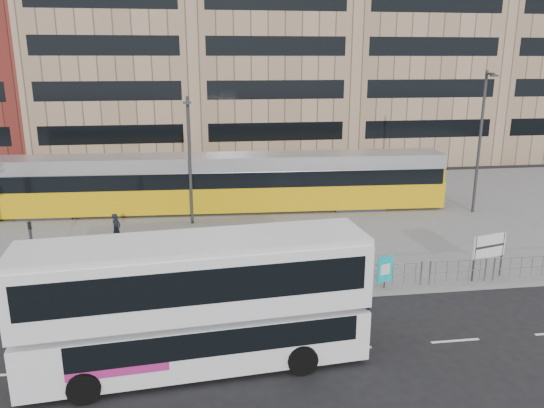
{
  "coord_description": "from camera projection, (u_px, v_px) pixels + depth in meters",
  "views": [
    {
      "loc": [
        -2.84,
        -19.88,
        9.71
      ],
      "look_at": [
        0.79,
        6.0,
        2.56
      ],
      "focal_mm": 35.0,
      "sensor_mm": 36.0,
      "label": 1
    }
  ],
  "objects": [
    {
      "name": "ground",
      "position": [
        273.0,
        302.0,
        21.93
      ],
      "size": [
        120.0,
        120.0,
        0.0
      ],
      "primitive_type": "plane",
      "color": "black",
      "rests_on": "ground"
    },
    {
      "name": "plaza",
      "position": [
        246.0,
        218.0,
        33.38
      ],
      "size": [
        64.0,
        24.0,
        0.15
      ],
      "primitive_type": "cube",
      "color": "slate",
      "rests_on": "ground"
    },
    {
      "name": "kerb",
      "position": [
        273.0,
        300.0,
        21.96
      ],
      "size": [
        64.0,
        0.25,
        0.17
      ],
      "primitive_type": "cube",
      "color": "gray",
      "rests_on": "ground"
    },
    {
      "name": "building_row",
      "position": [
        239.0,
        25.0,
        51.47
      ],
      "size": [
        70.4,
        18.4,
        31.2
      ],
      "color": "maroon",
      "rests_on": "ground"
    },
    {
      "name": "pedestrian_barrier",
      "position": [
        318.0,
        273.0,
        22.42
      ],
      "size": [
        32.07,
        0.07,
        1.1
      ],
      "color": "gray",
      "rests_on": "plaza"
    },
    {
      "name": "road_markings",
      "position": [
        318.0,
        351.0,
        18.24
      ],
      "size": [
        62.0,
        0.12,
        0.01
      ],
      "primitive_type": "cube",
      "color": "white",
      "rests_on": "ground"
    },
    {
      "name": "double_decker_bus",
      "position": [
        197.0,
        299.0,
        16.82
      ],
      "size": [
        11.04,
        3.48,
        4.34
      ],
      "rotation": [
        0.0,
        0.0,
        0.09
      ],
      "color": "white",
      "rests_on": "ground"
    },
    {
      "name": "tram",
      "position": [
        206.0,
        183.0,
        34.3
      ],
      "size": [
        31.06,
        4.31,
        3.65
      ],
      "rotation": [
        0.0,
        0.0,
        -0.04
      ],
      "color": "gold",
      "rests_on": "plaza"
    },
    {
      "name": "station_sign",
      "position": [
        489.0,
        248.0,
        23.6
      ],
      "size": [
        1.76,
        0.55,
        2.07
      ],
      "rotation": [
        0.0,
        0.0,
        0.27
      ],
      "color": "#2D2D30",
      "rests_on": "plaza"
    },
    {
      "name": "ad_panel",
      "position": [
        385.0,
        270.0,
        22.71
      ],
      "size": [
        0.75,
        0.32,
        1.46
      ],
      "rotation": [
        0.0,
        0.0,
        0.34
      ],
      "color": "#2D2D30",
      "rests_on": "plaza"
    },
    {
      "name": "pedestrian",
      "position": [
        116.0,
        229.0,
        28.24
      ],
      "size": [
        0.62,
        0.72,
        1.67
      ],
      "primitive_type": "imported",
      "rotation": [
        0.0,
        0.0,
        1.14
      ],
      "color": "black",
      "rests_on": "plaza"
    },
    {
      "name": "traffic_light_west",
      "position": [
        32.0,
        247.0,
        22.11
      ],
      "size": [
        0.22,
        0.24,
        3.1
      ],
      "rotation": [
        0.0,
        0.0,
        0.36
      ],
      "color": "#2D2D30",
      "rests_on": "plaza"
    },
    {
      "name": "lamp_post_west",
      "position": [
        190.0,
        156.0,
        30.86
      ],
      "size": [
        0.45,
        1.04,
        7.55
      ],
      "color": "#2D2D30",
      "rests_on": "plaza"
    },
    {
      "name": "lamp_post_east",
      "position": [
        481.0,
        138.0,
        33.08
      ],
      "size": [
        0.45,
        1.04,
        8.93
      ],
      "color": "#2D2D30",
      "rests_on": "plaza"
    }
  ]
}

